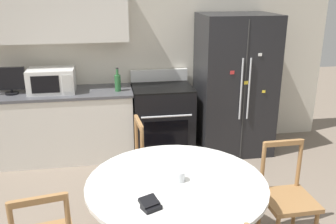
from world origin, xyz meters
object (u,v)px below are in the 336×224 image
Objects in this scene: oven_range at (162,119)px; microwave at (52,80)px; counter_bottle at (118,82)px; candle_glass at (179,177)px; wallet at (150,204)px; dining_chair_right at (287,198)px; countertop_tv at (10,80)px; refrigerator at (234,85)px; dining_chair_far at (155,161)px.

microwave is (-1.38, 0.02, 0.58)m from oven_range.
counter_bottle reaches higher than candle_glass.
dining_chair_right is at bearing 19.32° from wallet.
candle_glass is (-0.19, -2.15, 0.31)m from oven_range.
oven_range is 1.96m from countertop_tv.
oven_range reaches higher than dining_chair_right.
microwave is at bearing 1.09° from countertop_tv.
oven_range is at bearing 79.61° from wallet.
candle_glass is (-1.15, -2.09, -0.13)m from refrigerator.
microwave is at bearing 178.04° from refrigerator.
microwave is 0.81m from counter_bottle.
dining_chair_far is at bearing -102.31° from oven_range.
dining_chair_far is (0.32, -1.11, -0.58)m from counter_bottle.
refrigerator is 2.03× the size of dining_chair_right.
counter_bottle is 1.79× the size of wallet.
dining_chair_right is at bearing -43.80° from microwave.
countertop_tv is at bearing -131.09° from dining_chair_far.
microwave is 0.62× the size of dining_chair_far.
microwave reaches higher than oven_range.
refrigerator is 2.03× the size of dining_chair_far.
candle_glass is at bearing -79.71° from counter_bottle.
counter_bottle is at bearing 92.81° from wallet.
countertop_tv reaches higher than dining_chair_far.
dining_chair_right is 1.00× the size of dining_chair_far.
countertop_tv is 2.09m from dining_chair_far.
microwave is at bearing 118.63° from candle_glass.
countertop_tv reaches higher than counter_bottle.
microwave is 0.62× the size of dining_chair_right.
microwave reaches higher than candle_glass.
dining_chair_right is at bearing 44.82° from dining_chair_far.
dining_chair_right is at bearing 5.97° from candle_glass.
microwave is 5.91× the size of candle_glass.
candle_glass is at bearing 4.90° from dining_chair_right.
wallet is at bearing 18.26° from dining_chair_right.
countertop_tv reaches higher than oven_range.
wallet is at bearing -13.43° from dining_chair_far.
oven_range is 6.53× the size of wallet.
dining_chair_right is 9.53× the size of candle_glass.
oven_range is at bearing -0.40° from countertop_tv.
candle_glass is (1.18, -2.17, -0.27)m from microwave.
refrigerator is at bearing -96.19° from dining_chair_right.
dining_chair_far is (-1.03, 0.88, 0.00)m from dining_chair_right.
wallet is (0.12, -2.42, -0.24)m from counter_bottle.
countertop_tv is (-2.82, 0.07, 0.16)m from refrigerator.
microwave reaches higher than wallet.
oven_range is (-0.96, 0.06, -0.45)m from refrigerator.
refrigerator is 1.06m from oven_range.
oven_range is 11.42× the size of candle_glass.
countertop_tv is 1.29m from counter_bottle.
counter_bottle is at bearing -168.77° from dining_chair_far.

